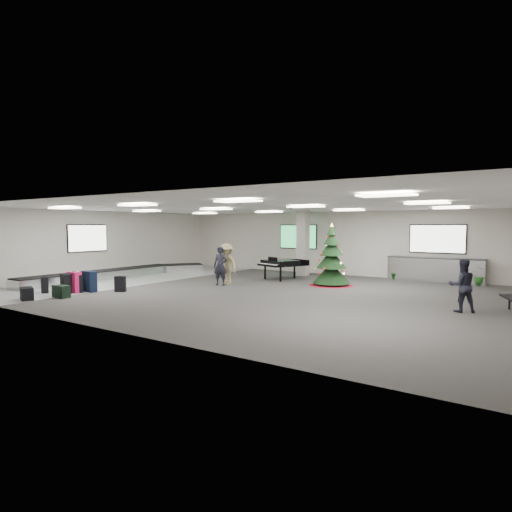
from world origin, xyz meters
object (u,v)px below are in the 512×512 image
Objects in this scene: service_counter at (435,270)px; traveler_a at (220,266)px; baggage_carousel at (120,273)px; potted_plant_right at (479,275)px; traveler_b at (227,264)px; potted_plant_left at (395,272)px; traveler_bench at (462,286)px; christmas_tree at (331,264)px; pink_suitcase at (75,282)px; grand_piano at (283,263)px.

traveler_a is (-7.19, -6.15, 0.27)m from service_counter.
traveler_a reaches higher than baggage_carousel.
baggage_carousel is 16.02m from potted_plant_right.
traveler_b reaches higher than service_counter.
potted_plant_right is at bearing 17.78° from traveler_a.
traveler_bench is at bearing -60.21° from potted_plant_left.
potted_plant_right is at bearing -114.75° from traveler_bench.
traveler_b is 2.45× the size of potted_plant_left.
christmas_tree reaches higher than traveler_a.
traveler_bench is (2.02, -6.64, 0.22)m from service_counter.
baggage_carousel is at bearing -161.64° from christmas_tree.
baggage_carousel is at bearing -26.61° from traveler_bench.
pink_suitcase is 0.31× the size of christmas_tree.
pink_suitcase is 10.06m from christmas_tree.
baggage_carousel is 5.72m from traveler_a.
christmas_tree reaches higher than potted_plant_left.
potted_plant_right is at bearing 42.20° from traveler_b.
traveler_a reaches higher than potted_plant_left.
pink_suitcase is 0.89× the size of potted_plant_right.
traveler_b is at bearing 63.37° from traveler_a.
service_counter is 2.49× the size of traveler_a.
baggage_carousel is 14.50m from service_counter.
traveler_a reaches higher than pink_suitcase.
grand_piano is at bearing 61.30° from pink_suitcase.
traveler_b is 10.54m from potted_plant_right.
grand_piano is (-6.06, -2.94, 0.21)m from service_counter.
traveler_a is 0.94× the size of traveler_b.
pink_suitcase is 1.14× the size of potted_plant_left.
grand_piano is at bearing 79.39° from traveler_b.
traveler_a is at bearing 5.89° from baggage_carousel.
traveler_a is 2.30× the size of potted_plant_left.
pink_suitcase is 0.47× the size of traveler_b.
potted_plant_right is at bearing -4.85° from service_counter.
potted_plant_right reaches higher than pink_suitcase.
grand_piano reaches higher than pink_suitcase.
traveler_a is 0.35m from traveler_b.
pink_suitcase is 16.14m from potted_plant_right.
service_counter is 5.73× the size of potted_plant_left.
traveler_a is (-1.13, -3.21, 0.05)m from grand_piano.
pink_suitcase is at bearing -134.42° from service_counter.
grand_piano reaches higher than potted_plant_left.
pink_suitcase is at bearing -129.88° from potted_plant_left.
potted_plant_left is 3.46m from potted_plant_right.
christmas_tree reaches higher than traveler_bench.
traveler_bench is at bearing -87.79° from potted_plant_right.
potted_plant_right is at bearing 41.67° from pink_suitcase.
traveler_bench reaches higher than potted_plant_left.
potted_plant_right is (14.61, 6.58, 0.24)m from baggage_carousel.
grand_piano reaches higher than baggage_carousel.
service_counter is at bearing 24.51° from traveler_a.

